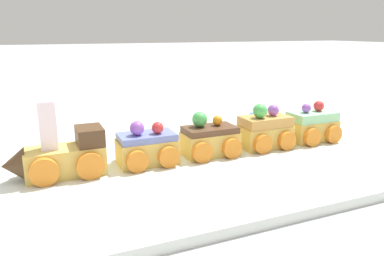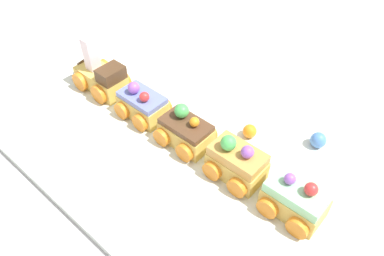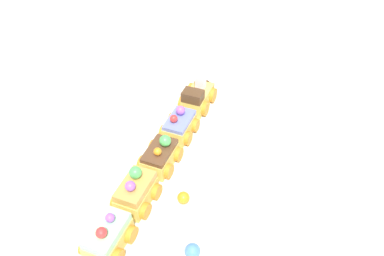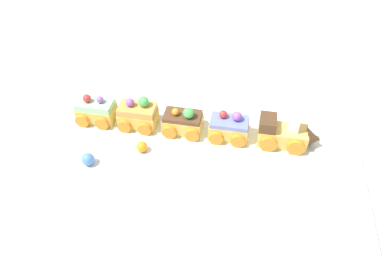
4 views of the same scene
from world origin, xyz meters
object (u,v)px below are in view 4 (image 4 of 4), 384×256
object	(u,v)px
cake_car_chocolate	(183,122)
gumball_orange	(142,147)
cake_train_locomotive	(286,134)
cake_car_blueberry	(229,128)
cake_car_caramel	(138,115)
gumball_blue	(88,159)
cake_car_mint	(96,111)

from	to	relation	value
cake_car_chocolate	gumball_orange	world-z (taller)	cake_car_chocolate
cake_train_locomotive	gumball_orange	world-z (taller)	cake_train_locomotive
cake_car_blueberry	cake_car_chocolate	xyz separation A→B (m)	(-0.09, -0.00, 0.00)
cake_car_blueberry	cake_car_caramel	distance (m)	0.19
cake_car_chocolate	cake_car_caramel	size ratio (longest dim) A/B	1.00
cake_car_blueberry	cake_car_chocolate	distance (m)	0.09
cake_car_chocolate	cake_train_locomotive	bearing A→B (deg)	0.11
gumball_blue	cake_car_mint	bearing A→B (deg)	103.91
cake_car_caramel	gumball_orange	size ratio (longest dim) A/B	3.57
cake_train_locomotive	cake_car_blueberry	bearing A→B (deg)	179.87
cake_car_mint	gumball_orange	world-z (taller)	cake_car_mint
cake_car_caramel	gumball_orange	bearing A→B (deg)	-68.90
gumball_orange	cake_car_blueberry	bearing A→B (deg)	24.99
cake_car_mint	gumball_orange	xyz separation A→B (m)	(0.12, -0.07, -0.01)
cake_train_locomotive	cake_car_caramel	distance (m)	0.30
cake_car_caramel	cake_car_mint	world-z (taller)	cake_car_caramel
gumball_orange	gumball_blue	xyz separation A→B (m)	(-0.09, -0.05, 0.00)
cake_car_caramel	gumball_orange	xyz separation A→B (m)	(0.03, -0.07, -0.01)
cake_car_chocolate	gumball_orange	size ratio (longest dim) A/B	3.57
cake_car_chocolate	gumball_orange	bearing A→B (deg)	-131.67
gumball_blue	gumball_orange	bearing A→B (deg)	30.06
cake_train_locomotive	gumball_blue	distance (m)	0.38
cake_car_blueberry	gumball_orange	bearing A→B (deg)	-154.99
cake_car_chocolate	gumball_blue	xyz separation A→B (m)	(-0.15, -0.12, -0.01)
cake_car_blueberry	gumball_blue	bearing A→B (deg)	-153.13
gumball_orange	cake_car_chocolate	bearing A→B (deg)	48.31
cake_car_blueberry	gumball_blue	xyz separation A→B (m)	(-0.25, -0.12, -0.01)
cake_car_blueberry	gumball_orange	xyz separation A→B (m)	(-0.16, -0.07, -0.01)
cake_train_locomotive	cake_car_chocolate	bearing A→B (deg)	-179.89
cake_car_mint	gumball_orange	bearing A→B (deg)	-31.71
cake_car_chocolate	cake_car_caramel	bearing A→B (deg)	179.62
cake_car_chocolate	gumball_orange	xyz separation A→B (m)	(-0.06, -0.07, -0.01)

